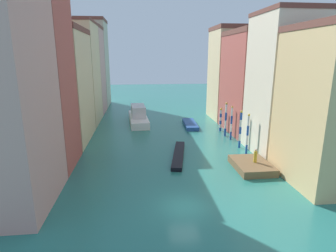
# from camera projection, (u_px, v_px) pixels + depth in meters

# --- Properties ---
(ground_plane) EXTENTS (154.00, 154.00, 0.00)m
(ground_plane) POSITION_uv_depth(u_px,v_px,m) (160.00, 130.00, 46.16)
(ground_plane) COLOR #28756B
(building_left_1) EXTENTS (6.61, 7.49, 20.70)m
(building_left_1) POSITION_uv_depth(u_px,v_px,m) (36.00, 72.00, 28.54)
(building_left_1) COLOR #B25147
(building_left_1) RESTS_ON ground
(building_left_2) EXTENTS (6.61, 11.83, 15.83)m
(building_left_2) POSITION_uv_depth(u_px,v_px,m) (63.00, 86.00, 38.72)
(building_left_2) COLOR beige
(building_left_2) RESTS_ON ground
(building_left_3) EXTENTS (6.61, 10.17, 17.90)m
(building_left_3) POSITION_uv_depth(u_px,v_px,m) (79.00, 73.00, 49.30)
(building_left_3) COLOR beige
(building_left_3) RESTS_ON ground
(building_left_4) EXTENTS (6.61, 8.33, 18.04)m
(building_left_4) POSITION_uv_depth(u_px,v_px,m) (88.00, 70.00, 58.19)
(building_left_4) COLOR tan
(building_left_4) RESTS_ON ground
(building_left_5) EXTENTS (6.61, 9.45, 20.41)m
(building_left_5) POSITION_uv_depth(u_px,v_px,m) (94.00, 64.00, 66.69)
(building_left_5) COLOR #BCB299
(building_left_5) RESTS_ON ground
(building_right_0) EXTENTS (6.61, 8.86, 14.85)m
(building_right_0) POSITION_uv_depth(u_px,v_px,m) (329.00, 107.00, 25.56)
(building_right_0) COLOR #DBB77A
(building_right_0) RESTS_ON ground
(building_right_1) EXTENTS (6.61, 8.03, 17.19)m
(building_right_1) POSITION_uv_depth(u_px,v_px,m) (282.00, 85.00, 33.63)
(building_right_1) COLOR beige
(building_right_1) RESTS_ON ground
(building_right_2) EXTENTS (6.61, 11.41, 15.87)m
(building_right_2) POSITION_uv_depth(u_px,v_px,m) (250.00, 83.00, 43.31)
(building_right_2) COLOR #B25147
(building_right_2) RESTS_ON ground
(building_right_3) EXTENTS (6.61, 8.56, 17.35)m
(building_right_3) POSITION_uv_depth(u_px,v_px,m) (229.00, 74.00, 52.98)
(building_right_3) COLOR beige
(building_right_3) RESTS_ON ground
(waterfront_dock) EXTENTS (3.72, 5.15, 0.78)m
(waterfront_dock) POSITION_uv_depth(u_px,v_px,m) (252.00, 165.00, 30.13)
(waterfront_dock) COLOR brown
(waterfront_dock) RESTS_ON ground
(person_on_dock) EXTENTS (0.36, 0.36, 1.50)m
(person_on_dock) POSITION_uv_depth(u_px,v_px,m) (255.00, 156.00, 29.85)
(person_on_dock) COLOR gold
(person_on_dock) RESTS_ON waterfront_dock
(mooring_pole_0) EXTENTS (0.30, 0.30, 5.18)m
(mooring_pole_0) POSITION_uv_depth(u_px,v_px,m) (248.00, 134.00, 34.11)
(mooring_pole_0) COLOR #1E479E
(mooring_pole_0) RESTS_ON ground
(mooring_pole_1) EXTENTS (0.32, 0.32, 5.09)m
(mooring_pole_1) POSITION_uv_depth(u_px,v_px,m) (240.00, 129.00, 36.59)
(mooring_pole_1) COLOR #1E479E
(mooring_pole_1) RESTS_ON ground
(mooring_pole_2) EXTENTS (0.30, 0.30, 5.03)m
(mooring_pole_2) POSITION_uv_depth(u_px,v_px,m) (231.00, 123.00, 40.25)
(mooring_pole_2) COLOR #1E479E
(mooring_pole_2) RESTS_ON ground
(mooring_pole_3) EXTENTS (0.35, 0.35, 5.25)m
(mooring_pole_3) POSITION_uv_depth(u_px,v_px,m) (226.00, 119.00, 41.94)
(mooring_pole_3) COLOR #1E479E
(mooring_pole_3) RESTS_ON ground
(mooring_pole_4) EXTENTS (0.39, 0.39, 3.84)m
(mooring_pole_4) POSITION_uv_depth(u_px,v_px,m) (221.00, 119.00, 45.03)
(mooring_pole_4) COLOR #1E479E
(mooring_pole_4) RESTS_ON ground
(vaporetto_white) EXTENTS (3.81, 11.82, 3.22)m
(vaporetto_white) POSITION_uv_depth(u_px,v_px,m) (138.00, 116.00, 50.86)
(vaporetto_white) COLOR white
(vaporetto_white) RESTS_ON ground
(gondola_black) EXTENTS (3.01, 9.42, 0.46)m
(gondola_black) POSITION_uv_depth(u_px,v_px,m) (179.00, 155.00, 33.85)
(gondola_black) COLOR black
(gondola_black) RESTS_ON ground
(motorboat_0) EXTENTS (2.40, 7.34, 0.62)m
(motorboat_0) POSITION_uv_depth(u_px,v_px,m) (190.00, 124.00, 48.67)
(motorboat_0) COLOR #234C93
(motorboat_0) RESTS_ON ground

